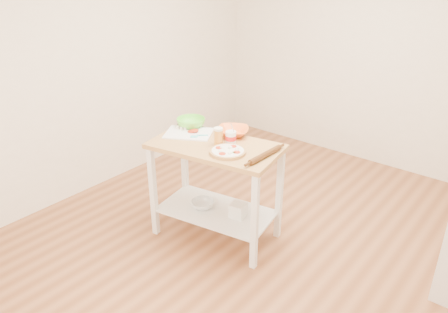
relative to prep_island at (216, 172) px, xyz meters
name	(u,v)px	position (x,y,z in m)	size (l,w,h in m)	color
room_shell	(264,96)	(0.36, 0.15, 0.71)	(4.04, 4.54, 2.74)	#985D38
prep_island	(216,172)	(0.00, 0.00, 0.00)	(1.17, 0.77, 0.90)	tan
pizza	(228,151)	(0.19, -0.07, 0.27)	(0.29, 0.29, 0.05)	tan
cutting_board	(189,133)	(-0.34, 0.03, 0.26)	(0.50, 0.46, 0.04)	white
spatula	(198,136)	(-0.21, 0.02, 0.27)	(0.11, 0.13, 0.01)	#4CCDCC
knife	(188,125)	(-0.45, 0.14, 0.27)	(0.25, 0.14, 0.01)	silver
orange_bowl	(233,132)	(-0.01, 0.25, 0.29)	(0.27, 0.27, 0.07)	orange
green_bowl	(191,123)	(-0.43, 0.17, 0.30)	(0.26, 0.26, 0.08)	#6CE53C
beer_pint	(218,136)	(0.02, 0.01, 0.33)	(0.08, 0.08, 0.15)	orange
yogurt_tub	(231,138)	(0.09, 0.09, 0.31)	(0.09, 0.09, 0.20)	white
rolling_pin	(265,155)	(0.46, 0.05, 0.28)	(0.04, 0.04, 0.38)	#563113
shelf_glass_bowl	(203,204)	(-0.12, -0.04, -0.35)	(0.21, 0.21, 0.06)	silver
shelf_bin	(238,210)	(0.22, 0.04, -0.32)	(0.13, 0.13, 0.13)	white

